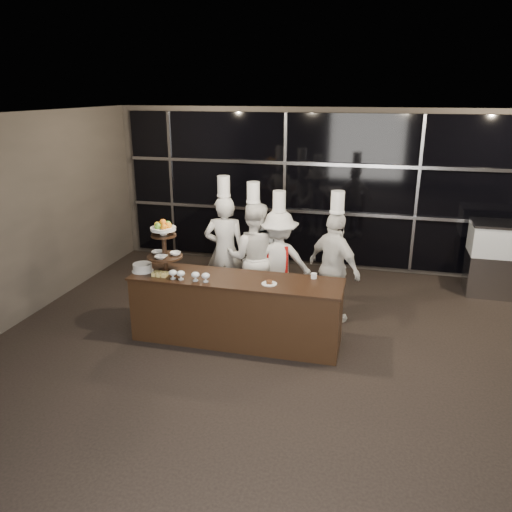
% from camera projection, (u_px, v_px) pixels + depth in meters
% --- Properties ---
extents(room, '(10.00, 10.00, 10.00)m').
position_uv_depth(room, '(310.00, 293.00, 4.63)').
color(room, black).
rests_on(room, ground).
extents(window_wall, '(8.60, 0.10, 2.80)m').
position_uv_depth(window_wall, '(349.00, 192.00, 9.17)').
color(window_wall, black).
rests_on(window_wall, ground).
extents(buffet_counter, '(2.84, 0.74, 0.92)m').
position_uv_depth(buffet_counter, '(236.00, 310.00, 6.74)').
color(buffet_counter, black).
rests_on(buffet_counter, ground).
extents(display_stand, '(0.48, 0.48, 0.74)m').
position_uv_depth(display_stand, '(164.00, 243.00, 6.70)').
color(display_stand, black).
rests_on(display_stand, buffet_counter).
extents(compotes, '(0.57, 0.11, 0.12)m').
position_uv_depth(compotes, '(189.00, 274.00, 6.50)').
color(compotes, silver).
rests_on(compotes, buffet_counter).
extents(layer_cake, '(0.30, 0.30, 0.11)m').
position_uv_depth(layer_cake, '(143.00, 267.00, 6.84)').
color(layer_cake, white).
rests_on(layer_cake, buffet_counter).
extents(pastry_squares, '(0.19, 0.13, 0.05)m').
position_uv_depth(pastry_squares, '(160.00, 274.00, 6.67)').
color(pastry_squares, '#E1CC6E').
rests_on(pastry_squares, buffet_counter).
extents(small_plate, '(0.20, 0.20, 0.05)m').
position_uv_depth(small_plate, '(269.00, 283.00, 6.39)').
color(small_plate, white).
rests_on(small_plate, buffet_counter).
extents(chef_cup, '(0.08, 0.08, 0.07)m').
position_uv_depth(chef_cup, '(314.00, 276.00, 6.58)').
color(chef_cup, white).
rests_on(chef_cup, buffet_counter).
extents(chef_a, '(0.71, 0.54, 2.07)m').
position_uv_depth(chef_a, '(225.00, 250.00, 7.79)').
color(chef_a, silver).
rests_on(chef_a, ground).
extents(chef_b, '(0.92, 0.77, 2.02)m').
position_uv_depth(chef_b, '(253.00, 257.00, 7.60)').
color(chef_b, white).
rests_on(chef_b, ground).
extents(chef_c, '(1.13, 0.80, 1.89)m').
position_uv_depth(chef_c, '(278.00, 261.00, 7.59)').
color(chef_c, silver).
rests_on(chef_c, ground).
extents(chef_d, '(1.01, 0.94, 1.97)m').
position_uv_depth(chef_d, '(334.00, 267.00, 7.21)').
color(chef_d, white).
rests_on(chef_d, ground).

